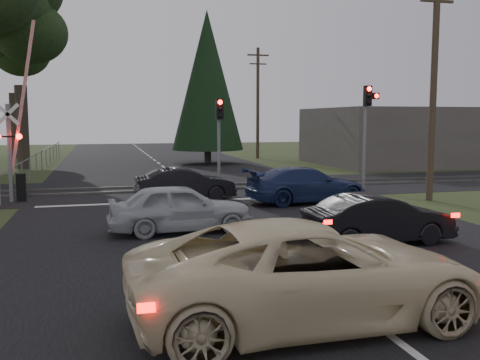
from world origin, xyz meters
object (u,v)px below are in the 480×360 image
object	(u,v)px
traffic_signal_right	(367,117)
utility_pole_far	(202,107)
utility_pole_near	(434,80)
silver_car	(180,208)
dark_car_far	(185,184)
utility_pole_mid	(258,101)
traffic_signal_center	(219,129)
crossing_signal	(16,149)
dark_hatchback	(379,220)
cream_coupe	(310,272)
blue_sedan	(306,185)

from	to	relation	value
traffic_signal_right	utility_pole_far	distance (m)	45.56
utility_pole_near	silver_car	bearing A→B (deg)	-161.66
dark_car_far	utility_pole_mid	bearing A→B (deg)	-25.69
traffic_signal_center	dark_car_far	size ratio (longest dim) A/B	1.05
crossing_signal	traffic_signal_right	xyz separation A→B (m)	(14.82, -0.31, 1.26)
crossing_signal	silver_car	bearing A→B (deg)	-53.65
utility_pole_near	dark_hatchback	size ratio (longest dim) A/B	2.32
utility_pole_near	utility_pole_far	world-z (taller)	same
crossing_signal	cream_coupe	xyz separation A→B (m)	(6.33, -14.54, -1.25)
utility_pole_far	silver_car	bearing A→B (deg)	-101.26
crossing_signal	cream_coupe	world-z (taller)	crossing_signal
crossing_signal	traffic_signal_right	bearing A→B (deg)	-1.21
utility_pole_mid	blue_sedan	size ratio (longest dim) A/B	1.90
traffic_signal_right	blue_sedan	distance (m)	5.52
crossing_signal	traffic_signal_center	size ratio (longest dim) A/B	1.70
crossing_signal	utility_pole_mid	size ratio (longest dim) A/B	0.77
utility_pole_far	dark_car_far	size ratio (longest dim) A/B	2.30
utility_pole_near	cream_coupe	size ratio (longest dim) A/B	1.55
blue_sedan	dark_car_far	world-z (taller)	blue_sedan
utility_pole_near	silver_car	distance (m)	11.71
cream_coupe	dark_car_far	distance (m)	13.25
utility_pole_near	cream_coupe	xyz separation A→B (m)	(-9.44, -10.75, -3.92)
crossing_signal	dark_hatchback	world-z (taller)	crossing_signal
traffic_signal_right	utility_pole_mid	size ratio (longest dim) A/B	0.52
crossing_signal	blue_sedan	bearing A→B (deg)	-15.88
crossing_signal	dark_hatchback	bearing A→B (deg)	-44.85
utility_pole_far	blue_sedan	world-z (taller)	utility_pole_far
dark_hatchback	silver_car	size ratio (longest dim) A/B	0.95
traffic_signal_center	crossing_signal	bearing A→B (deg)	-173.85
blue_sedan	dark_car_far	bearing A→B (deg)	63.80
utility_pole_near	blue_sedan	bearing A→B (deg)	171.87
cream_coupe	silver_car	size ratio (longest dim) A/B	1.42
blue_sedan	traffic_signal_center	bearing A→B (deg)	28.57
traffic_signal_right	dark_car_far	size ratio (longest dim) A/B	1.20
traffic_signal_right	utility_pole_near	world-z (taller)	utility_pole_near
cream_coupe	utility_pole_mid	bearing A→B (deg)	-16.36
silver_car	blue_sedan	bearing A→B (deg)	-54.84
utility_pole_near	utility_pole_far	xyz separation A→B (m)	(0.00, 49.00, 0.00)
cream_coupe	silver_car	bearing A→B (deg)	6.64
utility_pole_near	cream_coupe	distance (m)	14.84
crossing_signal	dark_car_far	world-z (taller)	crossing_signal
traffic_signal_center	utility_pole_mid	xyz separation A→B (m)	(7.50, 19.32, 1.92)
utility_pole_near	traffic_signal_right	bearing A→B (deg)	105.34
traffic_signal_right	traffic_signal_center	bearing A→B (deg)	169.59
traffic_signal_center	blue_sedan	xyz separation A→B (m)	(2.55, -3.97, -2.12)
utility_pole_mid	dark_car_far	distance (m)	23.81
traffic_signal_right	utility_pole_near	bearing A→B (deg)	-74.66
crossing_signal	silver_car	size ratio (longest dim) A/B	1.71
silver_car	blue_sedan	distance (m)	6.90
traffic_signal_center	utility_pole_near	bearing A→B (deg)	-31.95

